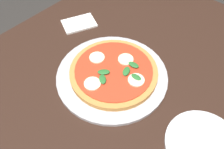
{
  "coord_description": "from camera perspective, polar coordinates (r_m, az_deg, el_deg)",
  "views": [
    {
      "loc": [
        -0.34,
        -0.31,
        1.36
      ],
      "look_at": [
        0.03,
        0.01,
        0.76
      ],
      "focal_mm": 37.36,
      "sensor_mm": 36.0,
      "label": 1
    }
  ],
  "objects": [
    {
      "name": "dining_table",
      "position": [
        0.85,
        -0.65,
        -6.17
      ],
      "size": [
        1.34,
        0.96,
        0.75
      ],
      "color": "black",
      "rests_on": "ground_plane"
    },
    {
      "name": "serving_tray",
      "position": [
        0.78,
        -0.0,
        -0.18
      ],
      "size": [
        0.37,
        0.37,
        0.01
      ],
      "primitive_type": "cylinder",
      "color": "#B2B2B7",
      "rests_on": "dining_table"
    },
    {
      "name": "pizza",
      "position": [
        0.77,
        0.42,
        0.76
      ],
      "size": [
        0.29,
        0.29,
        0.03
      ],
      "color": "#C6843F",
      "rests_on": "serving_tray"
    },
    {
      "name": "plate_white",
      "position": [
        0.7,
        21.52,
        -15.88
      ],
      "size": [
        0.21,
        0.21,
        0.01
      ],
      "primitive_type": "cylinder",
      "color": "white",
      "rests_on": "dining_table"
    },
    {
      "name": "napkin",
      "position": [
        0.99,
        -8.05,
        12.27
      ],
      "size": [
        0.16,
        0.14,
        0.01
      ],
      "primitive_type": "cube",
      "rotation": [
        0.0,
        0.0,
        -0.44
      ],
      "color": "white",
      "rests_on": "dining_table"
    }
  ]
}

